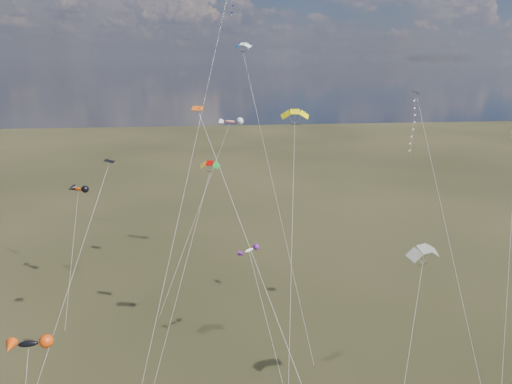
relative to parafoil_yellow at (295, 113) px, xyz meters
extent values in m
cylinder|color=silver|center=(17.97, -8.16, -11.93)|extent=(9.18, 17.31, 29.83)
cylinder|color=silver|center=(-10.25, 4.05, -6.24)|extent=(11.08, 26.71, 41.21)
cube|color=black|center=(-18.50, 5.61, -5.39)|extent=(0.99, 1.03, 0.31)
cylinder|color=silver|center=(-21.74, -2.92, -16.11)|extent=(6.51, 17.09, 21.46)
cube|color=#11144B|center=(13.86, 4.50, 1.49)|extent=(0.85, 0.91, 0.38)
cylinder|color=silver|center=(15.05, -3.53, -12.67)|extent=(2.41, 16.10, 28.34)
cube|color=#E5510D|center=(-8.94, -7.88, 1.36)|extent=(0.95, 0.92, 0.28)
cylinder|color=silver|center=(-3.62, -18.02, -12.74)|extent=(10.68, 20.32, 28.21)
cylinder|color=silver|center=(-1.63, -8.18, -13.36)|extent=(3.31, 16.52, 26.96)
cylinder|color=silver|center=(-0.52, 7.63, -10.09)|extent=(5.87, 18.96, 33.50)
cube|color=#332316|center=(2.40, -1.84, -26.77)|extent=(0.10, 0.10, 0.12)
cylinder|color=silver|center=(5.89, -14.98, -18.58)|extent=(7.11, 11.73, 16.53)
cylinder|color=silver|center=(-11.24, 1.91, -16.47)|extent=(6.40, 9.58, 20.74)
ellipsoid|color=black|center=(-22.62, -10.11, -16.33)|extent=(3.05, 1.41, 1.12)
ellipsoid|color=#D5420B|center=(-26.06, 20.05, -12.30)|extent=(3.11, 2.60, 1.20)
cylinder|color=silver|center=(-26.09, 14.02, -19.57)|extent=(0.09, 12.08, 14.55)
cube|color=#332316|center=(-26.12, 7.99, -26.77)|extent=(0.10, 0.10, 0.12)
ellipsoid|color=white|center=(-4.19, 2.10, -14.67)|extent=(2.30, 2.11, 0.72)
cylinder|color=silver|center=(-2.79, -1.73, -20.75)|extent=(2.83, 7.70, 12.18)
ellipsoid|color=red|center=(-4.72, 26.62, -4.27)|extent=(3.71, 2.29, 1.28)
cylinder|color=silver|center=(-9.89, 18.18, -15.55)|extent=(10.37, 16.92, 22.58)
cube|color=#332316|center=(-15.06, 9.73, -26.77)|extent=(0.10, 0.10, 0.12)
camera|label=1|loc=(-8.43, -42.46, 4.93)|focal=32.00mm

